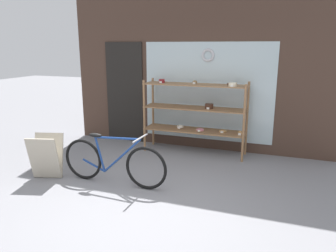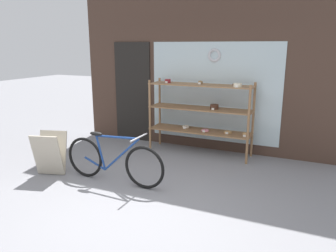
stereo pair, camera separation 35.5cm
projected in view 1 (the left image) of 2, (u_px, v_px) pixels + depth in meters
ground_plane at (138, 209)px, 4.17m from camera, size 30.00×30.00×0.00m
storefront_facade at (197, 51)px, 6.31m from camera, size 5.37×0.13×3.99m
display_case at (196, 109)px, 6.18m from camera, size 1.95×0.49×1.40m
bicycle at (113, 162)px, 4.86m from camera, size 1.70×0.46×0.77m
sandwich_board at (46, 157)px, 5.08m from camera, size 0.54×0.49×0.68m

